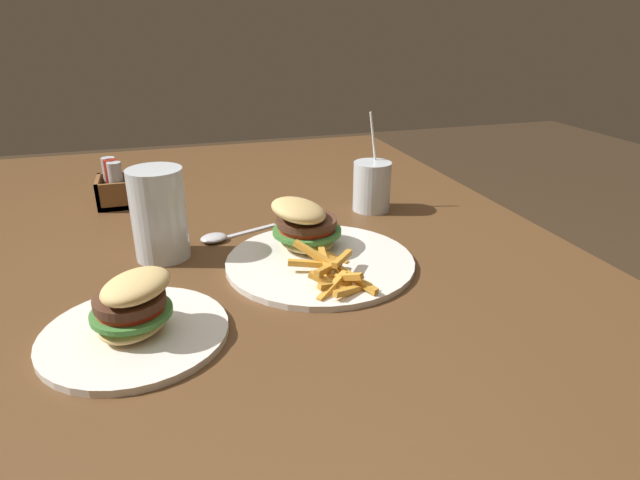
% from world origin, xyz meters
% --- Properties ---
extents(dining_table, '(1.59, 1.12, 0.71)m').
position_xyz_m(dining_table, '(0.00, 0.00, 0.63)').
color(dining_table, brown).
rests_on(dining_table, ground_plane).
extents(meal_plate_near, '(0.31, 0.31, 0.10)m').
position_xyz_m(meal_plate_near, '(-0.09, -0.10, 0.73)').
color(meal_plate_near, white).
rests_on(meal_plate_near, dining_table).
extents(beer_glass, '(0.09, 0.09, 0.15)m').
position_xyz_m(beer_glass, '(-0.01, 0.14, 0.78)').
color(beer_glass, silver).
rests_on(beer_glass, dining_table).
extents(juice_glass, '(0.08, 0.08, 0.20)m').
position_xyz_m(juice_glass, '(0.11, -0.29, 0.75)').
color(juice_glass, silver).
rests_on(juice_glass, dining_table).
extents(spoon, '(0.08, 0.15, 0.01)m').
position_xyz_m(spoon, '(0.03, 0.04, 0.71)').
color(spoon, silver).
rests_on(spoon, dining_table).
extents(meal_plate_far, '(0.24, 0.24, 0.09)m').
position_xyz_m(meal_plate_far, '(-0.25, 0.18, 0.73)').
color(meal_plate_far, white).
rests_on(meal_plate_far, dining_table).
extents(condiment_caddy, '(0.10, 0.07, 0.10)m').
position_xyz_m(condiment_caddy, '(0.30, 0.23, 0.74)').
color(condiment_caddy, brown).
rests_on(condiment_caddy, dining_table).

